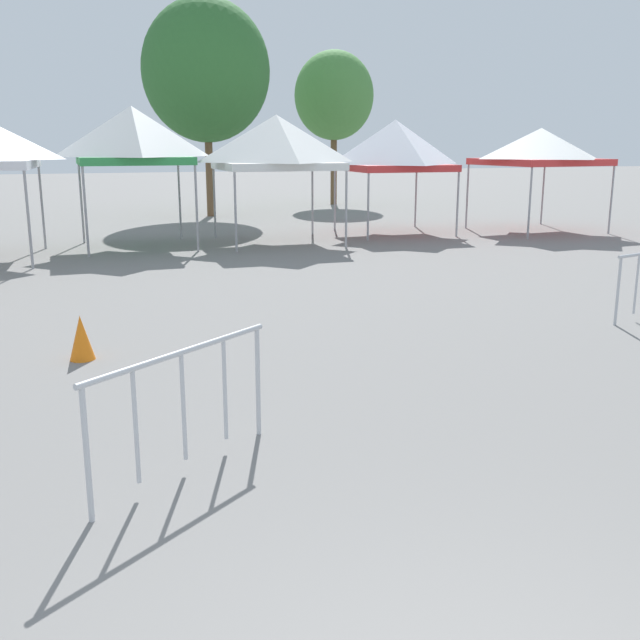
% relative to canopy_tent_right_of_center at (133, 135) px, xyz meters
% --- Properties ---
extents(canopy_tent_right_of_center, '(2.83, 2.83, 3.64)m').
position_rel_canopy_tent_right_of_center_xyz_m(canopy_tent_right_of_center, '(0.00, 0.00, 0.00)').
color(canopy_tent_right_of_center, '#9E9EA3').
rests_on(canopy_tent_right_of_center, ground).
extents(canopy_tent_far_left, '(3.20, 3.20, 3.45)m').
position_rel_canopy_tent_right_of_center_xyz_m(canopy_tent_far_left, '(3.75, -0.39, -0.17)').
color(canopy_tent_far_left, '#9E9EA3').
rests_on(canopy_tent_far_left, ground).
extents(canopy_tent_behind_right, '(3.05, 3.05, 3.39)m').
position_rel_canopy_tent_right_of_center_xyz_m(canopy_tent_behind_right, '(7.75, 0.58, -0.26)').
color(canopy_tent_behind_right, '#9E9EA3').
rests_on(canopy_tent_behind_right, ground).
extents(canopy_tent_behind_left, '(3.46, 3.46, 3.16)m').
position_rel_canopy_tent_right_of_center_xyz_m(canopy_tent_behind_left, '(12.21, -0.44, -0.30)').
color(canopy_tent_behind_left, '#9E9EA3').
rests_on(canopy_tent_behind_left, ground).
extents(tree_behind_tents_left, '(4.64, 4.64, 7.83)m').
position_rel_canopy_tent_right_of_center_xyz_m(tree_behind_tents_left, '(3.53, 7.79, 2.37)').
color(tree_behind_tents_left, brown).
rests_on(tree_behind_tents_left, ground).
extents(tree_behind_tents_right, '(3.48, 3.48, 6.65)m').
position_rel_canopy_tent_right_of_center_xyz_m(tree_behind_tents_right, '(9.88, 11.42, 1.82)').
color(tree_behind_tents_right, brown).
rests_on(tree_behind_tents_right, ground).
extents(crowd_barrier_by_lift, '(1.71, 1.30, 1.08)m').
position_rel_canopy_tent_right_of_center_xyz_m(crowd_barrier_by_lift, '(-1.16, -14.27, -2.14)').
color(crowd_barrier_by_lift, '#B7BABF').
rests_on(crowd_barrier_by_lift, ground).
extents(traffic_cone_near_barrier, '(0.32, 0.32, 0.58)m').
position_rel_canopy_tent_right_of_center_xyz_m(traffic_cone_near_barrier, '(-1.85, -10.50, -2.61)').
color(traffic_cone_near_barrier, orange).
rests_on(traffic_cone_near_barrier, ground).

